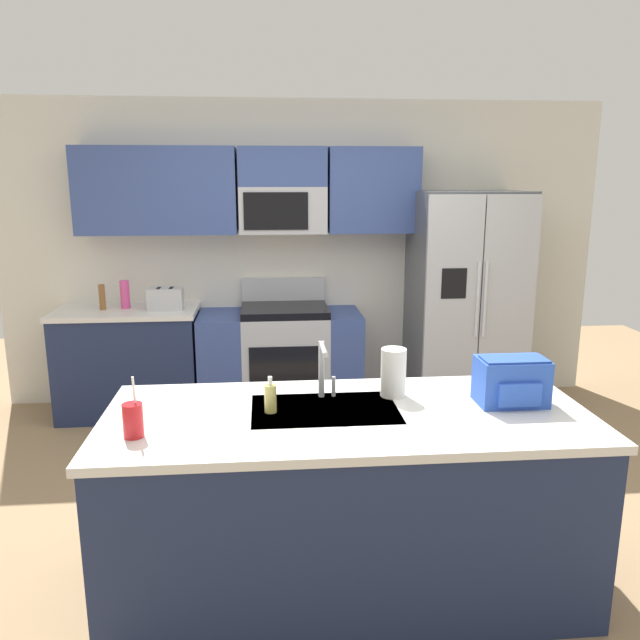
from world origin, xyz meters
The scene contains 14 objects.
ground_plane centered at (0.00, 0.00, 0.00)m, with size 9.00×9.00×0.00m, color #997A56.
kitchen_wall_unit centered at (-0.14, 2.08, 1.47)m, with size 5.20×0.43×2.60m.
back_counter centered at (-1.49, 1.80, 0.45)m, with size 1.15×0.63×0.90m.
range_oven centered at (-0.22, 1.80, 0.44)m, with size 1.36×0.61×1.10m.
refrigerator centered at (1.35, 1.73, 0.93)m, with size 0.90×0.76×1.85m.
island_counter centered at (0.02, -0.65, 0.45)m, with size 2.23×0.95×0.90m.
toaster centered at (-1.16, 1.75, 0.99)m, with size 0.28×0.16×0.18m.
pepper_mill centered at (-1.67, 1.80, 1.00)m, with size 0.05×0.05×0.21m, color brown.
bottle_pink centered at (-1.50, 1.85, 1.02)m, with size 0.08×0.08×0.23m, color #EA4C93.
sink_faucet centered at (-0.08, -0.46, 1.07)m, with size 0.08×0.21×0.28m.
drink_cup_red centered at (-0.90, -0.85, 0.97)m, with size 0.08×0.08×0.26m.
soap_dispenser centered at (-0.33, -0.62, 0.97)m, with size 0.06×0.06×0.17m.
paper_towel_roll centered at (0.27, -0.45, 1.02)m, with size 0.12×0.12×0.24m, color white.
backpack centered at (0.81, -0.61, 1.02)m, with size 0.32×0.22×0.23m.
Camera 1 is at (-0.35, -3.32, 1.95)m, focal length 34.93 mm.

